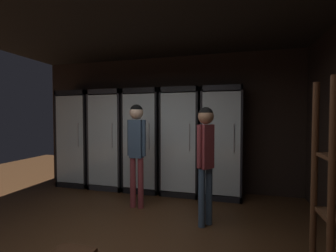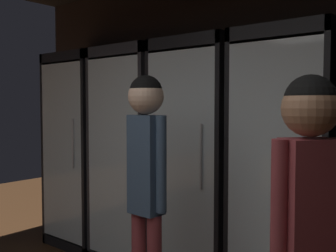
# 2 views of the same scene
# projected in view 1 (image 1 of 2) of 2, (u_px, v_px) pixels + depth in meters

# --- Properties ---
(wall_back) EXTENTS (6.00, 0.06, 2.80)m
(wall_back) POSITION_uv_depth(u_px,v_px,m) (171.00, 123.00, 5.01)
(wall_back) COLOR black
(wall_back) RESTS_ON ground
(ceiling_panel) EXTENTS (6.00, 8.00, 0.06)m
(ceiling_panel) POSITION_uv_depth(u_px,v_px,m) (132.00, 16.00, 2.99)
(ceiling_panel) COLOR black
(ceiling_panel) RESTS_ON wall_back
(cooler_far_left) EXTENTS (0.74, 0.60, 2.10)m
(cooler_far_left) POSITION_uv_depth(u_px,v_px,m) (79.00, 139.00, 5.27)
(cooler_far_left) COLOR black
(cooler_far_left) RESTS_ON ground
(cooler_left) EXTENTS (0.74, 0.60, 2.10)m
(cooler_left) POSITION_uv_depth(u_px,v_px,m) (111.00, 140.00, 5.07)
(cooler_left) COLOR #2B2B30
(cooler_left) RESTS_ON ground
(cooler_center) EXTENTS (0.74, 0.60, 2.10)m
(cooler_center) POSITION_uv_depth(u_px,v_px,m) (144.00, 141.00, 4.86)
(cooler_center) COLOR black
(cooler_center) RESTS_ON ground
(cooler_right) EXTENTS (0.74, 0.60, 2.10)m
(cooler_right) POSITION_uv_depth(u_px,v_px,m) (181.00, 142.00, 4.66)
(cooler_right) COLOR black
(cooler_right) RESTS_ON ground
(cooler_far_right) EXTENTS (0.74, 0.60, 2.10)m
(cooler_far_right) POSITION_uv_depth(u_px,v_px,m) (221.00, 143.00, 4.46)
(cooler_far_right) COLOR black
(cooler_far_right) RESTS_ON ground
(shopper_near) EXTENTS (0.33, 0.23, 1.73)m
(shopper_near) POSITION_uv_depth(u_px,v_px,m) (137.00, 140.00, 3.88)
(shopper_near) COLOR brown
(shopper_near) RESTS_ON ground
(shopper_far) EXTENTS (0.24, 0.26, 1.66)m
(shopper_far) POSITION_uv_depth(u_px,v_px,m) (206.00, 149.00, 3.23)
(shopper_far) COLOR #384C66
(shopper_far) RESTS_ON ground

